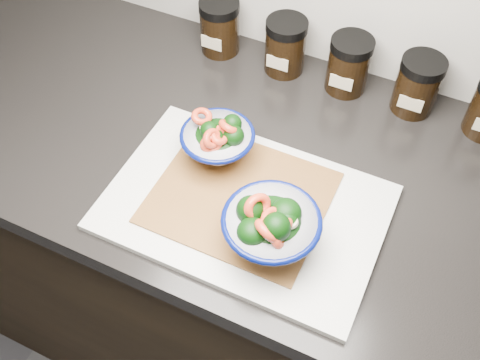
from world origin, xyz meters
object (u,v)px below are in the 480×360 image
at_px(bowl_right, 271,227).
at_px(spice_jar_d, 418,85).
at_px(cutting_board, 245,207).
at_px(spice_jar_a, 220,27).
at_px(bowl_left, 218,141).
at_px(spice_jar_b, 285,46).
at_px(spice_jar_c, 349,65).

bearing_deg(bowl_right, spice_jar_d, 73.80).
relative_size(cutting_board, spice_jar_a, 3.98).
relative_size(bowl_left, spice_jar_a, 1.13).
xyz_separation_m(bowl_right, spice_jar_a, (-0.29, 0.41, -0.01)).
bearing_deg(spice_jar_b, bowl_right, -70.44).
bearing_deg(spice_jar_b, spice_jar_a, 180.00).
distance_m(bowl_left, bowl_right, 0.20).
relative_size(cutting_board, spice_jar_b, 3.98).
height_order(bowl_right, spice_jar_d, bowl_right).
bearing_deg(bowl_left, bowl_right, -39.87).
bearing_deg(spice_jar_c, bowl_left, -115.93).
height_order(bowl_left, spice_jar_a, bowl_left).
distance_m(cutting_board, bowl_left, 0.12).
height_order(bowl_right, spice_jar_b, bowl_right).
bearing_deg(spice_jar_c, spice_jar_a, 180.00).
bearing_deg(spice_jar_b, cutting_board, -77.71).
height_order(cutting_board, spice_jar_b, spice_jar_b).
height_order(bowl_left, spice_jar_b, bowl_left).
bearing_deg(bowl_left, cutting_board, -40.98).
distance_m(spice_jar_a, spice_jar_d, 0.41).
xyz_separation_m(bowl_right, spice_jar_c, (-0.01, 0.41, -0.01)).
bearing_deg(bowl_left, spice_jar_b, 88.68).
distance_m(cutting_board, spice_jar_d, 0.40).
distance_m(cutting_board, spice_jar_a, 0.42).
xyz_separation_m(bowl_left, bowl_right, (0.15, -0.13, 0.01)).
relative_size(bowl_left, spice_jar_c, 1.13).
xyz_separation_m(spice_jar_b, spice_jar_d, (0.26, 0.00, 0.00)).
bearing_deg(spice_jar_a, bowl_right, -54.66).
relative_size(spice_jar_a, spice_jar_b, 1.00).
relative_size(cutting_board, bowl_left, 3.52).
xyz_separation_m(cutting_board, spice_jar_d, (0.19, 0.35, 0.05)).
relative_size(cutting_board, spice_jar_d, 3.98).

